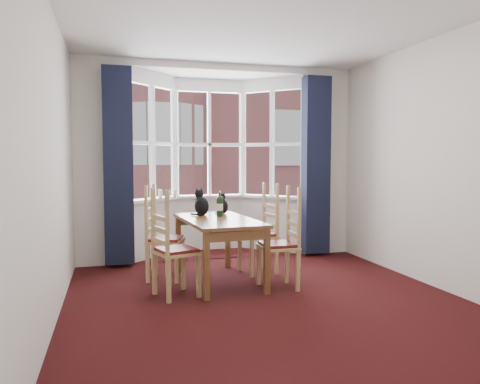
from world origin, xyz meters
name	(u,v)px	position (x,y,z in m)	size (l,w,h in m)	color
floor	(270,304)	(0.00, 0.00, 0.00)	(4.50, 4.50, 0.00)	black
ceiling	(272,17)	(0.00, 0.00, 2.80)	(4.50, 4.50, 0.00)	white
wall_left	(52,164)	(-2.00, 0.00, 1.40)	(4.50, 4.50, 0.00)	silver
wall_right	(445,163)	(2.00, 0.00, 1.40)	(4.50, 4.50, 0.00)	silver
wall_near	(415,167)	(0.00, -2.25, 1.40)	(4.00, 4.00, 0.00)	silver
wall_back_pier_left	(100,162)	(-1.65, 2.25, 1.40)	(0.70, 0.12, 2.80)	silver
wall_back_pier_right	(325,162)	(1.65, 2.25, 1.40)	(0.70, 0.12, 2.80)	silver
bay_window	(213,162)	(0.00, 2.75, 1.40)	(2.76, 0.94, 2.80)	white
curtain_left	(118,166)	(-1.42, 2.07, 1.35)	(0.38, 0.22, 2.60)	#161B32
curtain_right	(316,165)	(1.42, 2.07, 1.35)	(0.38, 0.22, 2.60)	#161B32
dining_table	(218,226)	(-0.31, 0.98, 0.66)	(0.88, 1.49, 0.75)	brown
chair_left_near	(168,253)	(-0.95, 0.50, 0.47)	(0.51, 0.52, 0.92)	tan
chair_left_far	(158,240)	(-0.98, 1.28, 0.47)	(0.52, 0.53, 0.92)	tan
chair_right_near	(286,246)	(0.36, 0.53, 0.47)	(0.41, 0.43, 0.92)	tan
chair_right_far	(264,235)	(0.36, 1.29, 0.47)	(0.46, 0.48, 0.92)	tan
cat_left	(201,205)	(-0.43, 1.39, 0.88)	(0.22, 0.28, 0.34)	black
cat_right	(222,205)	(-0.15, 1.45, 0.85)	(0.18, 0.23, 0.28)	black
wine_bottle	(220,205)	(-0.25, 1.17, 0.88)	(0.08, 0.08, 0.31)	black
candle_tall	(160,194)	(-0.82, 2.60, 0.93)	(0.06, 0.06, 0.13)	white
candle_short	(168,194)	(-0.70, 2.63, 0.92)	(0.06, 0.06, 0.11)	white
candle_extra	(175,194)	(-0.60, 2.65, 0.93)	(0.05, 0.05, 0.12)	white
street	(134,256)	(0.00, 32.25, -6.00)	(80.00, 80.00, 0.00)	#333335
tenement_building	(152,155)	(0.00, 14.01, 1.60)	(18.40, 7.80, 15.20)	#A35754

